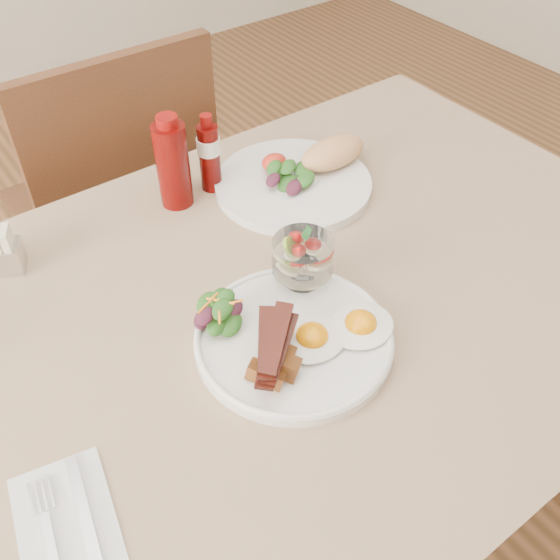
% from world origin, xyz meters
% --- Properties ---
extents(table, '(1.33, 0.88, 0.75)m').
position_xyz_m(table, '(0.00, 0.00, 0.66)').
color(table, '#55331A').
rests_on(table, ground).
extents(chair_far, '(0.42, 0.42, 0.93)m').
position_xyz_m(chair_far, '(0.00, 0.66, 0.52)').
color(chair_far, '#55331A').
rests_on(chair_far, ground).
extents(main_plate, '(0.28, 0.28, 0.02)m').
position_xyz_m(main_plate, '(-0.04, -0.08, 0.76)').
color(main_plate, white).
rests_on(main_plate, table).
extents(fried_eggs, '(0.19, 0.14, 0.03)m').
position_xyz_m(fried_eggs, '(0.01, -0.11, 0.78)').
color(fried_eggs, white).
rests_on(fried_eggs, main_plate).
extents(bacon_potato_pile, '(0.11, 0.11, 0.06)m').
position_xyz_m(bacon_potato_pile, '(-0.10, -0.11, 0.79)').
color(bacon_potato_pile, brown).
rests_on(bacon_potato_pile, main_plate).
extents(side_salad, '(0.08, 0.07, 0.04)m').
position_xyz_m(side_salad, '(-0.11, 0.00, 0.79)').
color(side_salad, '#154512').
rests_on(side_salad, main_plate).
extents(fruit_cup, '(0.09, 0.09, 0.09)m').
position_xyz_m(fruit_cup, '(0.03, -0.00, 0.82)').
color(fruit_cup, white).
rests_on(fruit_cup, main_plate).
extents(second_plate, '(0.31, 0.29, 0.07)m').
position_xyz_m(second_plate, '(0.20, 0.22, 0.77)').
color(second_plate, white).
rests_on(second_plate, table).
extents(ketchup_bottle, '(0.07, 0.07, 0.17)m').
position_xyz_m(ketchup_bottle, '(-0.01, 0.31, 0.83)').
color(ketchup_bottle, '#500604').
rests_on(ketchup_bottle, table).
extents(hot_sauce_bottle, '(0.05, 0.05, 0.15)m').
position_xyz_m(hot_sauce_bottle, '(0.06, 0.31, 0.82)').
color(hot_sauce_bottle, '#500604').
rests_on(hot_sauce_bottle, table).
extents(napkin_cutlery, '(0.14, 0.21, 0.01)m').
position_xyz_m(napkin_cutlery, '(-0.41, -0.16, 0.75)').
color(napkin_cutlery, silver).
rests_on(napkin_cutlery, table).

